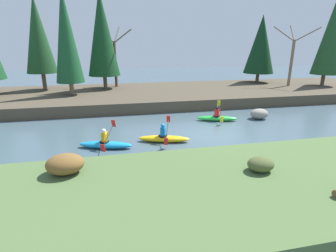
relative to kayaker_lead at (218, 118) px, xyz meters
The scene contains 16 objects.
ground_plane 3.04m from the kayaker_lead, 116.49° to the right, with size 90.00×90.00×0.00m, color #425660.
riverbank_near 8.99m from the kayaker_lead, 98.65° to the right, with size 44.00×6.10×0.63m.
riverbank_far 8.20m from the kayaker_lead, 99.49° to the left, with size 44.00×10.64×0.86m.
conifer_tree_left 17.66m from the kayaker_lead, 140.83° to the left, with size 2.69×2.69×8.24m.
conifer_tree_mid_left 13.72m from the kayaker_lead, 143.83° to the left, with size 2.28×2.28×8.49m.
conifer_tree_centre 13.82m from the kayaker_lead, 126.15° to the left, with size 2.97×2.97×8.83m.
conifer_tree_mid_right 15.20m from the kayaker_lead, 49.96° to the left, with size 3.24×3.24×7.14m.
conifer_tree_right 17.08m from the kayaker_lead, 26.62° to the left, with size 2.67×2.67×8.10m.
bare_tree_upstream 13.36m from the kayaker_lead, 119.33° to the left, with size 3.24×3.20×5.84m.
bare_tree_mid_upstream 14.19m from the kayaker_lead, 35.96° to the left, with size 3.34×3.30×6.04m.
shrub_clump_nearest 11.20m from the kayaker_lead, 140.45° to the right, with size 1.29×1.07×0.70m.
shrub_clump_second 8.63m from the kayaker_lead, 102.64° to the right, with size 0.95×0.79×0.52m.
kayaker_lead is the anchor object (origin of this frame).
kayaker_middle 5.35m from the kayaker_lead, 143.64° to the right, with size 2.77×2.04×1.20m.
kayaker_trailing 8.08m from the kayaker_lead, 154.94° to the right, with size 2.76×2.03×1.20m.
boulder_midstream 3.02m from the kayaker_lead, ahead, with size 1.25×0.98×0.71m.
Camera 1 is at (-5.52, -13.23, 4.93)m, focal length 28.00 mm.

